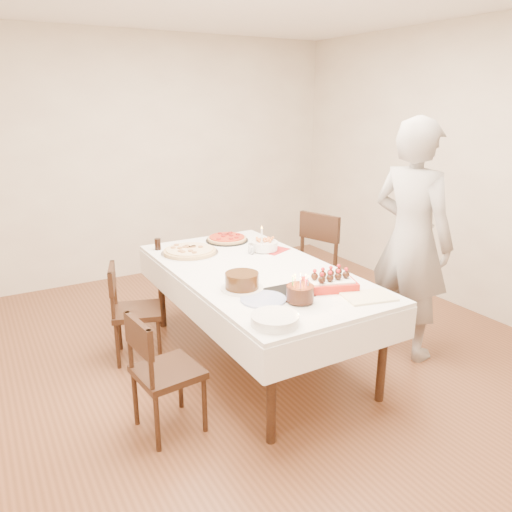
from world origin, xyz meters
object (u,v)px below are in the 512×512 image
chair_left_savory (137,311)px  taper_candle (262,240)px  chair_left_dessert (168,372)px  pasta_bowl (264,246)px  strawberry_box (330,283)px  birthday_cake (300,288)px  pizza_pepperoni (227,239)px  person (411,241)px  cola_glass (158,244)px  pizza_white (190,251)px  dining_table (256,315)px  layer_cake (242,281)px  chair_right_savory (304,270)px

chair_left_savory → taper_candle: bearing=-170.4°
chair_left_dessert → pasta_bowl: (1.23, 0.90, 0.40)m
strawberry_box → birthday_cake: bearing=-163.0°
pizza_pepperoni → person: bearing=-54.4°
chair_left_savory → birthday_cake: (0.72, -1.18, 0.45)m
chair_left_dessert → pizza_pepperoni: size_ratio=2.05×
cola_glass → birthday_cake: size_ratio=0.56×
cola_glass → pizza_white: bearing=-51.8°
birthday_cake → cola_glass: bearing=104.0°
pasta_bowl → cola_glass: cola_glass is taller
pasta_bowl → strawberry_box: strawberry_box is taller
dining_table → pasta_bowl: (0.31, 0.40, 0.42)m
layer_cake → taper_candle: bearing=50.1°
chair_left_dessert → taper_candle: taper_candle is taller
pizza_pepperoni → strawberry_box: strawberry_box is taller
person → taper_candle: person is taller
pizza_white → person: bearing=-38.9°
chair_left_savory → pizza_pepperoni: bearing=-143.0°
chair_right_savory → cola_glass: size_ratio=10.09×
chair_right_savory → chair_left_savory: chair_right_savory is taller
chair_left_dessert → dining_table: bearing=-157.2°
person → birthday_cake: person is taller
person → chair_left_savory: bearing=53.6°
chair_left_savory → pizza_pepperoni: size_ratio=2.03×
chair_left_savory → pasta_bowl: bearing=-166.8°
chair_right_savory → pasta_bowl: (-0.42, 0.02, 0.29)m
cola_glass → strawberry_box: 1.64m
chair_right_savory → dining_table: bearing=-170.3°
chair_right_savory → cola_glass: 1.33m
chair_right_savory → layer_cake: chair_right_savory is taller
chair_left_dessert → pasta_bowl: pasta_bowl is taller
layer_cake → strawberry_box: layer_cake is taller
pizza_white → cola_glass: (-0.19, 0.24, 0.03)m
pizza_white → pizza_pepperoni: 0.49m
pizza_white → pasta_bowl: pasta_bowl is taller
pizza_pepperoni → cola_glass: 0.64m
person → pasta_bowl: person is taller
strawberry_box → pasta_bowl: bearing=85.8°
chair_left_savory → pizza_white: pizza_white is taller
taper_candle → strawberry_box: (-0.01, -0.93, -0.08)m
person → pizza_pepperoni: bearing=26.2°
dining_table → birthday_cake: birthday_cake is taller
person → layer_cake: (-1.40, 0.18, -0.13)m
taper_candle → layer_cake: taper_candle is taller
pizza_white → birthday_cake: size_ratio=2.72×
birthday_cake → strawberry_box: size_ratio=0.51×
chair_left_savory → pizza_white: bearing=-146.8°
birthday_cake → strawberry_box: (0.32, 0.10, -0.05)m
chair_left_dessert → pizza_white: bearing=-125.4°
pizza_white → cola_glass: size_ratio=4.84×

